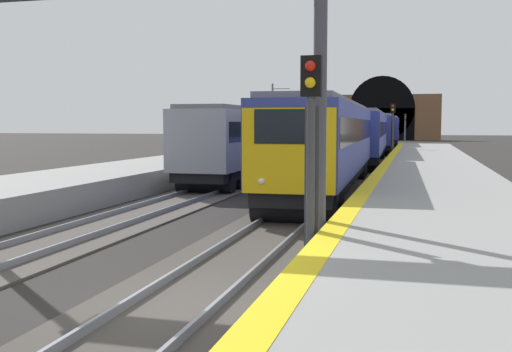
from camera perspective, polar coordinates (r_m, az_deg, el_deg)
The scene contains 12 objects.
ground_plane at distance 10.37m, azimuth -7.44°, elevation -12.18°, with size 320.00×320.00×0.00m, color #282623.
platform_right at distance 9.54m, azimuth 18.93°, elevation -10.79°, with size 112.00×4.99×1.00m, color gray.
platform_right_edge_strip at distance 9.51m, azimuth 5.28°, elevation -7.48°, with size 112.00×0.50×0.01m, color yellow.
track_main_line at distance 10.35m, azimuth -7.45°, elevation -11.96°, with size 160.00×3.14×0.21m.
train_main_approaching at distance 55.97m, azimuth 10.87°, elevation 4.04°, with size 77.81×3.31×3.97m.
train_adjacent_platform at distance 44.01m, azimuth 3.10°, elevation 3.80°, with size 38.73×2.83×3.85m.
railway_signal_near at distance 11.50m, azimuth 5.14°, elevation 2.48°, with size 0.39×0.38×4.29m.
railway_signal_mid at distance 50.96m, azimuth 12.59°, elevation 4.46°, with size 0.39×0.38×4.65m.
railway_signal_far at distance 105.24m, azimuth 13.71°, elevation 4.67°, with size 0.39×0.38×4.70m.
overhead_signal_gantry at distance 14.34m, azimuth -11.92°, elevation 13.40°, with size 0.70×8.98×6.79m.
tunnel_portal at distance 116.47m, azimuth 11.64°, elevation 5.39°, with size 2.18×21.09×11.81m.
catenary_mast_near at distance 71.38m, azimuth 1.57°, elevation 5.62°, with size 0.22×2.15×7.65m.
Camera 1 is at (-9.17, -3.76, 3.04)m, focal length 42.99 mm.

